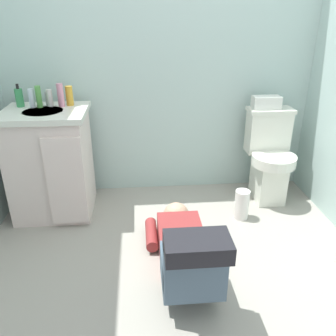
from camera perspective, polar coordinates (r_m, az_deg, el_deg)
ground_plane at (r=2.29m, az=0.82°, el=-15.83°), size 2.99×3.13×0.04m
wall_back at (r=2.86m, az=-1.37°, el=19.21°), size 2.65×0.08×2.40m
toilet at (r=2.97m, az=16.34°, el=1.80°), size 0.36×0.46×0.75m
vanity_cabinet at (r=2.76m, az=-18.65°, el=0.89°), size 0.60×0.53×0.82m
faucet at (r=2.76m, az=-19.34°, el=10.73°), size 0.02×0.02×0.10m
person_plumber at (r=2.10m, az=2.78°, el=-13.34°), size 0.39×1.06×0.52m
tissue_box at (r=2.90m, az=15.90°, el=10.37°), size 0.22×0.11×0.10m
soap_dispenser at (r=2.79m, az=-23.32°, el=10.64°), size 0.06×0.06×0.17m
bottle_clear at (r=2.73m, az=-21.57°, el=10.64°), size 0.04×0.04×0.13m
bottle_green at (r=2.71m, az=-20.55°, el=10.95°), size 0.04×0.04×0.16m
bottle_white at (r=2.72m, az=-18.93°, el=10.87°), size 0.04×0.04×0.12m
bottle_pink at (r=2.68m, az=-17.30°, el=11.39°), size 0.05×0.05×0.17m
bottle_amber at (r=2.71m, az=-15.95°, el=11.39°), size 0.05×0.05×0.14m
paper_towel_roll at (r=2.71m, az=12.06°, el=-5.90°), size 0.11×0.11×0.23m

